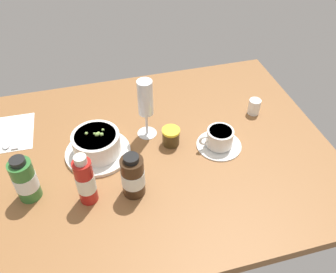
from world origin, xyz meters
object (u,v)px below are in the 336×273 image
Objects in this scene: wine_glass at (144,101)px; sauce_bottle_green at (25,180)px; cutlery_setting at (12,133)px; sauce_bottle_brown at (133,176)px; sauce_bottle_red at (85,181)px; porridge_bowl at (97,145)px; jam_jar at (171,137)px; creamer_jug at (254,107)px; coffee_cup at (219,139)px.

sauce_bottle_green is at bearing 24.69° from wine_glass.
sauce_bottle_brown reaches higher than cutlery_setting.
sauce_bottle_red is (-15.33, 5.30, 0.88)cm from sauce_bottle_green.
porridge_bowl is at bearing -104.86° from sauce_bottle_red.
jam_jar is at bearing 160.09° from cutlery_setting.
cutlery_setting is 81.07cm from creamer_jug.
porridge_bowl is 1.07× the size of cutlery_setting.
coffee_cup is (-36.89, 6.31, -1.02)cm from porridge_bowl.
sauce_bottle_red reaches higher than cutlery_setting.
cutlery_setting is 1.30× the size of sauce_bottle_green.
wine_glass is at bearing -155.31° from sauce_bottle_green.
coffee_cup is at bearing 35.10° from creamer_jug.
sauce_bottle_brown is at bearing 20.62° from coffee_cup.
jam_jar is (-22.73, 1.32, -0.98)cm from porridge_bowl.
jam_jar is at bearing -166.86° from sauce_bottle_green.
sauce_bottle_red is at bearing 75.14° from porridge_bowl.
jam_jar is (-6.72, 6.52, -10.34)cm from wine_glass.
wine_glass reaches higher than coffee_cup.
sauce_bottle_red reaches higher than jam_jar.
sauce_bottle_brown is at bearing 176.73° from sauce_bottle_red.
creamer_jug reaches higher than cutlery_setting.
sauce_bottle_green reaches higher than sauce_bottle_brown.
sauce_bottle_red is at bearing 29.28° from jam_jar.
coffee_cup reaches higher than creamer_jug.
sauce_bottle_green is 16.24cm from sauce_bottle_red.
cutlery_setting is 3.24× the size of jam_jar.
porridge_bowl reaches higher than creamer_jug.
sauce_bottle_green is at bearing 29.66° from porridge_bowl.
creamer_jug is 1.03× the size of jam_jar.
jam_jar is at bearing 135.89° from wine_glass.
sauce_bottle_brown is at bearing 167.73° from sauce_bottle_green.
wine_glass is at bearing -133.19° from sauce_bottle_red.
cutlery_setting is at bearing -14.85° from wine_glass.
sauce_bottle_green is 1.03× the size of sauce_bottle_brown.
cutlery_setting is at bearing -56.67° from sauce_bottle_red.
coffee_cup reaches higher than cutlery_setting.
sauce_bottle_green reaches higher than creamer_jug.
porridge_bowl is 17.45cm from sauce_bottle_red.
wine_glass is 13.95cm from jam_jar.
wine_glass reaches higher than porridge_bowl.
coffee_cup is at bearing 160.58° from jam_jar.
wine_glass reaches higher than sauce_bottle_green.
wine_glass reaches higher than creamer_jug.
sauce_bottle_red reaches higher than sauce_bottle_green.
cutlery_setting is at bearing -7.33° from creamer_jug.
wine_glass reaches higher than sauce_bottle_red.
cutlery_setting is 45.34cm from wine_glass.
sauce_bottle_green is 0.87× the size of sauce_bottle_red.
jam_jar is at bearing -133.05° from sauce_bottle_brown.
sauce_bottle_brown is at bearing 114.56° from porridge_bowl.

